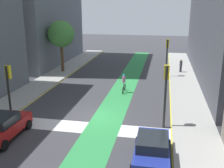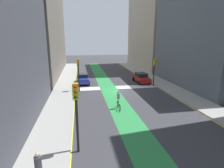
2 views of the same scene
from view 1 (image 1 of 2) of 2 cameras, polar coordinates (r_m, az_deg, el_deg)
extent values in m
plane|color=#38383D|center=(20.90, -4.29, -6.82)|extent=(120.00, 120.00, 0.00)
cube|color=#2D8C47|center=(20.62, -0.81, -7.09)|extent=(2.40, 60.00, 0.01)
cube|color=silver|center=(19.15, -5.88, -9.09)|extent=(12.00, 1.80, 0.01)
cube|color=#9E9E99|center=(23.87, -22.01, -4.82)|extent=(3.00, 60.00, 0.15)
cube|color=yellow|center=(23.13, -18.85, -5.34)|extent=(0.16, 60.00, 0.01)
cube|color=#9E9E99|center=(20.34, 16.75, -7.94)|extent=(3.00, 60.00, 0.15)
cube|color=yellow|center=(20.26, 12.48, -7.94)|extent=(0.16, 60.00, 0.01)
cylinder|color=black|center=(18.60, 11.16, -2.81)|extent=(0.16, 0.16, 4.39)
cube|color=gold|center=(18.31, 11.46, 2.49)|extent=(0.35, 0.28, 0.95)
sphere|color=red|center=(18.38, 11.51, 3.50)|extent=(0.20, 0.20, 0.20)
sphere|color=#4C380C|center=(18.45, 11.46, 2.59)|extent=(0.20, 0.20, 0.20)
sphere|color=#0C3814|center=(18.52, 11.40, 1.69)|extent=(0.20, 0.20, 0.20)
cylinder|color=black|center=(20.74, -20.94, -2.01)|extent=(0.16, 0.16, 4.11)
cube|color=gold|center=(20.50, -21.09, 2.36)|extent=(0.35, 0.28, 0.95)
sphere|color=red|center=(20.55, -20.97, 3.27)|extent=(0.20, 0.20, 0.20)
sphere|color=#4C380C|center=(20.61, -20.89, 2.46)|extent=(0.20, 0.20, 0.20)
sphere|color=#0C3814|center=(20.68, -20.80, 1.65)|extent=(0.20, 0.20, 0.20)
cylinder|color=black|center=(32.15, 11.46, 5.27)|extent=(0.16, 0.16, 4.47)
cube|color=gold|center=(32.07, 11.64, 8.41)|extent=(0.35, 0.28, 0.95)
sphere|color=red|center=(32.18, 11.67, 8.98)|extent=(0.20, 0.20, 0.20)
sphere|color=#4C380C|center=(32.21, 11.64, 8.45)|extent=(0.20, 0.20, 0.20)
sphere|color=#0C3814|center=(32.25, 11.61, 7.92)|extent=(0.20, 0.20, 0.20)
cube|color=navy|center=(15.08, 8.45, -13.77)|extent=(1.85, 4.22, 0.70)
cube|color=black|center=(14.60, 8.52, -12.03)|extent=(1.62, 2.02, 0.55)
cylinder|color=black|center=(16.57, 5.43, -12.11)|extent=(0.23, 0.64, 0.64)
cylinder|color=black|center=(16.54, 11.79, -12.45)|extent=(0.23, 0.64, 0.64)
cube|color=#A51919|center=(18.74, -21.88, -8.60)|extent=(1.80, 4.20, 0.70)
cube|color=black|center=(18.35, -22.42, -7.06)|extent=(1.60, 2.00, 0.55)
cylinder|color=black|center=(20.46, -21.72, -7.54)|extent=(0.22, 0.64, 0.64)
cylinder|color=black|center=(19.58, -17.23, -8.17)|extent=(0.22, 0.64, 0.64)
cylinder|color=black|center=(17.33, -21.83, -11.95)|extent=(0.22, 0.64, 0.64)
torus|color=black|center=(26.92, 2.73, -0.69)|extent=(0.08, 0.68, 0.68)
torus|color=black|center=(25.93, 2.34, -1.35)|extent=(0.08, 0.68, 0.68)
cylinder|color=black|center=(26.37, 2.54, -0.64)|extent=(0.08, 0.95, 0.06)
cylinder|color=black|center=(26.15, 2.49, -0.17)|extent=(0.05, 0.05, 0.50)
cylinder|color=#BF72A5|center=(26.01, 2.51, 0.94)|extent=(0.32, 0.32, 0.55)
sphere|color=beige|center=(25.91, 2.52, 1.76)|extent=(0.22, 0.22, 0.22)
sphere|color=#268CCC|center=(25.90, 2.52, 1.84)|extent=(0.23, 0.23, 0.23)
cylinder|color=#262638|center=(34.97, 14.28, 3.09)|extent=(0.28, 0.28, 0.74)
cylinder|color=#3F3F47|center=(34.82, 14.36, 4.21)|extent=(0.34, 0.34, 0.66)
sphere|color=tan|center=(34.74, 14.41, 4.91)|extent=(0.21, 0.21, 0.21)
cylinder|color=brown|center=(34.62, -10.47, 5.56)|extent=(0.36, 0.36, 3.54)
sphere|color=#478C3D|center=(34.22, -10.72, 10.35)|extent=(3.27, 3.27, 3.27)
camera|label=2|loc=(42.02, 11.39, 14.12)|focal=29.39mm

